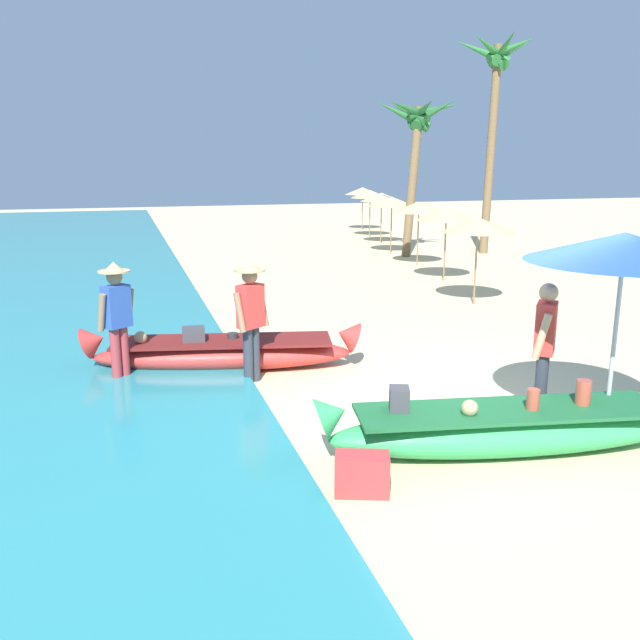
{
  "coord_description": "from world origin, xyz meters",
  "views": [
    {
      "loc": [
        -4.15,
        -7.0,
        3.1
      ],
      "look_at": [
        -1.53,
        1.75,
        0.9
      ],
      "focal_mm": 37.3,
      "sensor_mm": 36.0,
      "label": 1
    }
  ],
  "objects": [
    {
      "name": "ground_plane",
      "position": [
        0.0,
        0.0,
        0.0
      ],
      "size": [
        80.0,
        80.0,
        0.0
      ],
      "primitive_type": "plane",
      "color": "beige"
    },
    {
      "name": "boat_green_foreground",
      "position": [
        -0.28,
        -1.18,
        0.29
      ],
      "size": [
        4.29,
        1.4,
        0.81
      ],
      "color": "#38B760",
      "rests_on": "ground"
    },
    {
      "name": "boat_red_midground",
      "position": [
        -2.79,
        2.69,
        0.26
      ],
      "size": [
        4.21,
        1.59,
        0.77
      ],
      "color": "red",
      "rests_on": "ground"
    },
    {
      "name": "person_vendor_hatted",
      "position": [
        -2.47,
        1.99,
        1.01
      ],
      "size": [
        0.57,
        0.48,
        1.75
      ],
      "color": "#333842",
      "rests_on": "ground"
    },
    {
      "name": "person_tourist_customer",
      "position": [
        0.55,
        -0.53,
        0.97
      ],
      "size": [
        0.51,
        0.55,
        1.72
      ],
      "color": "#333842",
      "rests_on": "ground"
    },
    {
      "name": "person_vendor_assistant",
      "position": [
        -4.28,
        2.5,
        1.0
      ],
      "size": [
        0.56,
        0.48,
        1.74
      ],
      "color": "#B2383D",
      "rests_on": "ground"
    },
    {
      "name": "patio_umbrella_large",
      "position": [
        1.04,
        -1.11,
        2.18
      ],
      "size": [
        2.1,
        2.1,
        2.35
      ],
      "color": "#B7B7BC",
      "rests_on": "ground"
    },
    {
      "name": "parasol_row_0",
      "position": [
        3.23,
        5.79,
        1.75
      ],
      "size": [
        1.6,
        1.6,
        1.91
      ],
      "color": "#8E6B47",
      "rests_on": "ground"
    },
    {
      "name": "parasol_row_1",
      "position": [
        3.94,
        8.63,
        1.75
      ],
      "size": [
        1.6,
        1.6,
        1.91
      ],
      "color": "#8E6B47",
      "rests_on": "ground"
    },
    {
      "name": "parasol_row_2",
      "position": [
        4.38,
        11.25,
        1.75
      ],
      "size": [
        1.6,
        1.6,
        1.91
      ],
      "color": "#8E6B47",
      "rests_on": "ground"
    },
    {
      "name": "parasol_row_3",
      "position": [
        4.66,
        13.98,
        1.75
      ],
      "size": [
        1.6,
        1.6,
        1.91
      ],
      "color": "#8E6B47",
      "rests_on": "ground"
    },
    {
      "name": "parasol_row_4",
      "position": [
        5.35,
        16.62,
        1.75
      ],
      "size": [
        1.6,
        1.6,
        1.91
      ],
      "color": "#8E6B47",
      "rests_on": "ground"
    },
    {
      "name": "parasol_row_5",
      "position": [
        5.77,
        18.92,
        1.75
      ],
      "size": [
        1.6,
        1.6,
        1.91
      ],
      "color": "#8E6B47",
      "rests_on": "ground"
    },
    {
      "name": "parasol_row_6",
      "position": [
        6.43,
        21.63,
        1.75
      ],
      "size": [
        1.6,
        1.6,
        1.91
      ],
      "color": "#8E6B47",
      "rests_on": "ground"
    },
    {
      "name": "palm_tree_tall_inland",
      "position": [
        7.8,
        13.13,
        5.73
      ],
      "size": [
        2.55,
        3.07,
        7.04
      ],
      "color": "brown",
      "rests_on": "ground"
    },
    {
      "name": "palm_tree_leaning_seaward",
      "position": [
        5.12,
        13.15,
        4.14
      ],
      "size": [
        2.62,
        2.44,
        5.08
      ],
      "color": "brown",
      "rests_on": "ground"
    },
    {
      "name": "cooler_box",
      "position": [
        -2.1,
        -1.56,
        0.2
      ],
      "size": [
        0.58,
        0.44,
        0.4
      ],
      "primitive_type": "cube",
      "rotation": [
        0.0,
        0.0,
        -0.34
      ],
      "color": "#C63838",
      "rests_on": "ground"
    }
  ]
}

